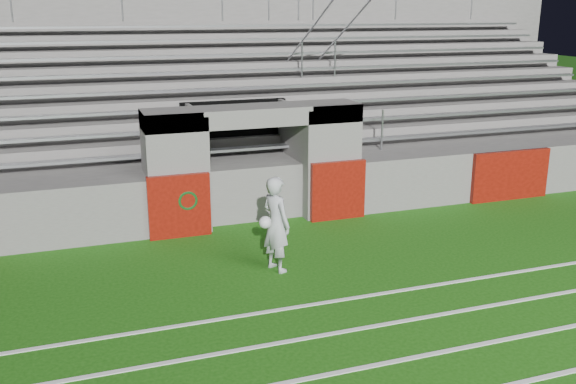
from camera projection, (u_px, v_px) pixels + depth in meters
name	position (u px, v px, depth m)	size (l,w,h in m)	color
ground	(311.00, 278.00, 11.45)	(90.00, 90.00, 0.00)	#18500D
stadium_structure	(209.00, 123.00, 18.26)	(26.00, 8.48, 5.42)	#5E5C59
goalkeeper_with_ball	(276.00, 224.00, 11.59)	(0.68, 0.76, 1.77)	#A8ADB2
hose_coil	(188.00, 201.00, 13.37)	(0.54, 0.14, 0.54)	#0C3C17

